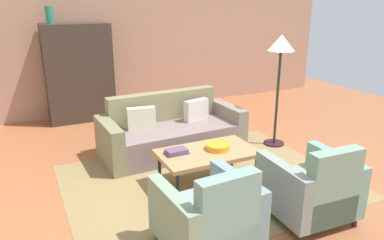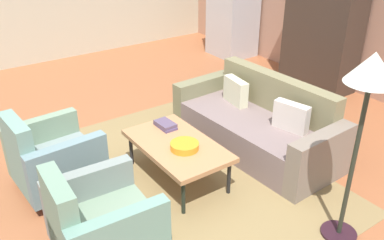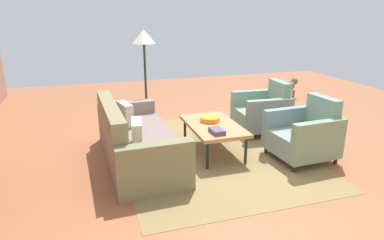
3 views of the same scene
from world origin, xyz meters
The scene contains 11 objects.
ground_plane centered at (0.00, 0.00, 0.00)m, with size 11.47×11.47×0.00m, color #A25D37.
area_rug centered at (-0.06, 0.18, 0.00)m, with size 3.40×2.60×0.01m, color olive.
couch centered at (-0.06, 1.31, 0.29)m, with size 2.14×0.99×0.86m.
coffee_table centered at (-0.06, 0.13, 0.40)m, with size 1.20×0.70×0.44m.
armchair_left centered at (-0.66, -1.04, 0.34)m, with size 0.85×0.85×0.88m.
armchair_right centered at (0.54, -1.04, 0.34)m, with size 0.84×0.84×0.88m.
fruit_bowl centered at (0.08, 0.13, 0.47)m, with size 0.30×0.30×0.07m, color orange.
book_stack centered at (-0.44, 0.22, 0.47)m, with size 0.28×0.17×0.06m.
cabinet centered at (-0.99, 3.47, 0.90)m, with size 1.20×0.51×1.80m.
refrigerator centered at (-3.04, 3.37, 0.93)m, with size 0.80×0.73×1.85m.
floor_lamp centered at (1.52, 0.83, 1.44)m, with size 0.40×0.40×1.72m.
Camera 2 is at (3.13, -1.92, 2.66)m, focal length 39.13 mm.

